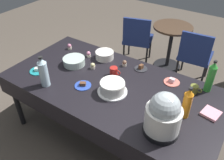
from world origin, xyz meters
name	(u,v)px	position (x,y,z in m)	size (l,w,h in m)	color
ground	(112,134)	(0.00, 0.00, 0.00)	(9.00, 9.00, 0.00)	brown
potluck_table	(112,89)	(0.00, 0.00, 0.69)	(2.20, 1.10, 0.75)	black
frosted_layer_cake	(112,87)	(0.07, -0.10, 0.81)	(0.29, 0.29, 0.12)	silver
slow_cooker	(163,115)	(0.66, -0.29, 0.93)	(0.29, 0.29, 0.37)	black
glass_salad_bowl	(74,61)	(-0.55, 0.06, 0.79)	(0.24, 0.24, 0.08)	#B2C6BC
ceramic_snack_bowl	(105,55)	(-0.35, 0.36, 0.79)	(0.21, 0.21, 0.09)	silver
dessert_plate_charcoal	(141,68)	(0.11, 0.40, 0.76)	(0.14, 0.14, 0.05)	#2D2D33
dessert_plate_teal	(38,70)	(-0.79, -0.26, 0.76)	(0.17, 0.17, 0.04)	teal
dessert_plate_cobalt	(83,85)	(-0.22, -0.19, 0.76)	(0.17, 0.17, 0.04)	#2D4CB2
dessert_plate_coral	(172,82)	(0.49, 0.36, 0.76)	(0.16, 0.16, 0.05)	#E07266
cupcake_rose	(124,63)	(-0.07, 0.36, 0.78)	(0.05, 0.05, 0.07)	beige
cupcake_mint	(93,66)	(-0.33, 0.12, 0.78)	(0.05, 0.05, 0.07)	beige
cupcake_vanilla	(89,54)	(-0.53, 0.29, 0.78)	(0.05, 0.05, 0.07)	beige
cupcake_berry	(69,47)	(-0.84, 0.30, 0.78)	(0.05, 0.05, 0.07)	beige
soda_bottle_water	(44,72)	(-0.54, -0.38, 0.90)	(0.09, 0.09, 0.32)	silver
soda_bottle_lime_soda	(211,77)	(0.82, 0.43, 0.91)	(0.07, 0.07, 0.33)	green
soda_bottle_orange_juice	(187,103)	(0.75, -0.03, 0.89)	(0.07, 0.07, 0.31)	orange
coffee_mug_olive	(194,89)	(0.72, 0.32, 0.79)	(0.11, 0.08, 0.08)	olive
coffee_mug_red	(114,72)	(-0.07, 0.14, 0.80)	(0.12, 0.08, 0.09)	#B2231E
paper_napkin_stack	(211,113)	(0.94, 0.12, 0.76)	(0.14, 0.14, 0.02)	pink
maroon_chair_left	(137,37)	(-0.53, 1.52, 0.49)	(0.55, 0.55, 0.85)	navy
maroon_chair_right	(195,54)	(0.41, 1.52, 0.49)	(0.47, 0.47, 0.85)	navy
round_cafe_table	(171,39)	(-0.05, 1.74, 0.50)	(0.60, 0.60, 0.72)	#473323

